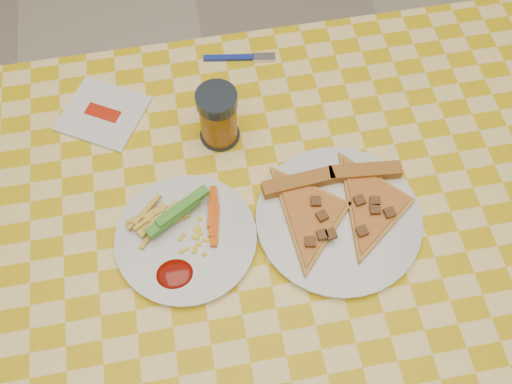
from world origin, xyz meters
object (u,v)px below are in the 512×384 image
(table, at_px, (263,261))
(plate_right, at_px, (338,220))
(plate_left, at_px, (186,239))
(drink_glass, at_px, (218,117))

(table, distance_m, plate_right, 0.15)
(table, relative_size, plate_left, 5.93)
(table, xyz_separation_m, drink_glass, (-0.04, 0.21, 0.13))
(plate_left, relative_size, drink_glass, 1.94)
(plate_right, bearing_deg, table, -172.60)
(table, relative_size, drink_glass, 11.48)
(plate_left, xyz_separation_m, drink_glass, (0.08, 0.19, 0.05))
(table, bearing_deg, drink_glass, 99.50)
(plate_right, bearing_deg, plate_left, 177.62)
(plate_left, height_order, drink_glass, drink_glass)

